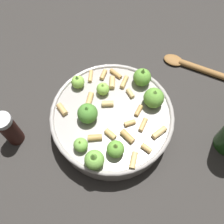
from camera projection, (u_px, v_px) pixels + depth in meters
name	position (u px, v px, depth m)	size (l,w,h in m)	color
ground_plane	(112.00, 126.00, 0.61)	(2.40, 2.40, 0.00)	#2D2B28
cooking_pan	(112.00, 119.00, 0.57)	(0.27, 0.27, 0.11)	#9E9993
pepper_shaker	(9.00, 129.00, 0.55)	(0.04, 0.04, 0.10)	#33140F
wooden_spoon	(203.00, 70.00, 0.68)	(0.09, 0.24, 0.02)	olive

